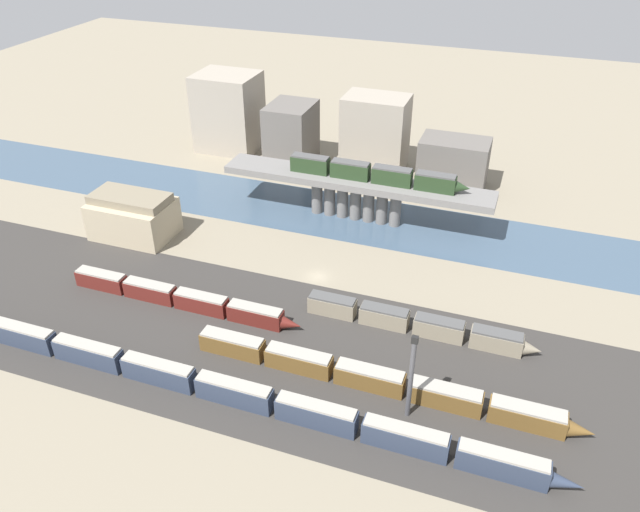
{
  "coord_description": "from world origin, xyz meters",
  "views": [
    {
      "loc": [
        36.73,
        -101.65,
        73.91
      ],
      "look_at": [
        0.0,
        1.48,
        4.26
      ],
      "focal_mm": 35.0,
      "sensor_mm": 36.0,
      "label": 1
    }
  ],
  "objects_px": {
    "train_yard_mid": "(378,380)",
    "train_yard_outer": "(417,324)",
    "train_on_bridge": "(375,174)",
    "train_yard_near": "(203,384)",
    "warehouse_building": "(133,216)",
    "train_yard_far": "(181,298)",
    "signal_tower": "(411,377)"
  },
  "relations": [
    {
      "from": "train_yard_mid",
      "to": "signal_tower",
      "type": "distance_m",
      "value": 9.49
    },
    {
      "from": "warehouse_building",
      "to": "signal_tower",
      "type": "distance_m",
      "value": 79.73
    },
    {
      "from": "signal_tower",
      "to": "train_on_bridge",
      "type": "bearing_deg",
      "value": 110.42
    },
    {
      "from": "warehouse_building",
      "to": "train_yard_near",
      "type": "bearing_deg",
      "value": -45.47
    },
    {
      "from": "train_yard_near",
      "to": "train_yard_outer",
      "type": "relative_size",
      "value": 2.67
    },
    {
      "from": "train_yard_outer",
      "to": "train_yard_far",
      "type": "bearing_deg",
      "value": -170.5
    },
    {
      "from": "warehouse_building",
      "to": "train_yard_far",
      "type": "bearing_deg",
      "value": -40.36
    },
    {
      "from": "train_yard_near",
      "to": "train_yard_mid",
      "type": "height_order",
      "value": "train_yard_near"
    },
    {
      "from": "train_on_bridge",
      "to": "train_yard_near",
      "type": "height_order",
      "value": "train_on_bridge"
    },
    {
      "from": "train_on_bridge",
      "to": "train_yard_outer",
      "type": "xyz_separation_m",
      "value": [
        18.86,
        -37.74,
        -10.79
      ]
    },
    {
      "from": "train_yard_near",
      "to": "warehouse_building",
      "type": "bearing_deg",
      "value": 134.53
    },
    {
      "from": "train_yard_outer",
      "to": "train_on_bridge",
      "type": "bearing_deg",
      "value": 116.55
    },
    {
      "from": "train_yard_mid",
      "to": "train_yard_outer",
      "type": "height_order",
      "value": "train_yard_outer"
    },
    {
      "from": "train_yard_far",
      "to": "signal_tower",
      "type": "relative_size",
      "value": 3.07
    },
    {
      "from": "warehouse_building",
      "to": "train_yard_mid",
      "type": "bearing_deg",
      "value": -24.08
    },
    {
      "from": "warehouse_building",
      "to": "signal_tower",
      "type": "bearing_deg",
      "value": -25.05
    },
    {
      "from": "signal_tower",
      "to": "warehouse_building",
      "type": "bearing_deg",
      "value": 154.95
    },
    {
      "from": "train_on_bridge",
      "to": "train_yard_outer",
      "type": "distance_m",
      "value": 43.55
    },
    {
      "from": "train_yard_mid",
      "to": "train_yard_outer",
      "type": "relative_size",
      "value": 1.53
    },
    {
      "from": "train_yard_outer",
      "to": "warehouse_building",
      "type": "distance_m",
      "value": 70.52
    },
    {
      "from": "train_yard_mid",
      "to": "train_yard_far",
      "type": "distance_m",
      "value": 43.16
    },
    {
      "from": "train_yard_far",
      "to": "warehouse_building",
      "type": "xyz_separation_m",
      "value": [
        -24.13,
        20.51,
        3.18
      ]
    },
    {
      "from": "train_yard_mid",
      "to": "train_on_bridge",
      "type": "bearing_deg",
      "value": 106.31
    },
    {
      "from": "train_on_bridge",
      "to": "train_yard_near",
      "type": "bearing_deg",
      "value": -99.33
    },
    {
      "from": "train_yard_mid",
      "to": "train_yard_outer",
      "type": "distance_m",
      "value": 16.93
    },
    {
      "from": "train_on_bridge",
      "to": "warehouse_building",
      "type": "height_order",
      "value": "train_on_bridge"
    },
    {
      "from": "train_yard_far",
      "to": "train_yard_near",
      "type": "bearing_deg",
      "value": -51.9
    },
    {
      "from": "train_yard_mid",
      "to": "warehouse_building",
      "type": "xyz_separation_m",
      "value": [
        -66.32,
        29.64,
        3.13
      ]
    },
    {
      "from": "train_yard_near",
      "to": "train_yard_far",
      "type": "bearing_deg",
      "value": 128.1
    },
    {
      "from": "train_yard_near",
      "to": "train_on_bridge",
      "type": "bearing_deg",
      "value": 80.67
    },
    {
      "from": "train_yard_far",
      "to": "warehouse_building",
      "type": "height_order",
      "value": "warehouse_building"
    },
    {
      "from": "train_yard_outer",
      "to": "warehouse_building",
      "type": "bearing_deg",
      "value": 169.4
    }
  ]
}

